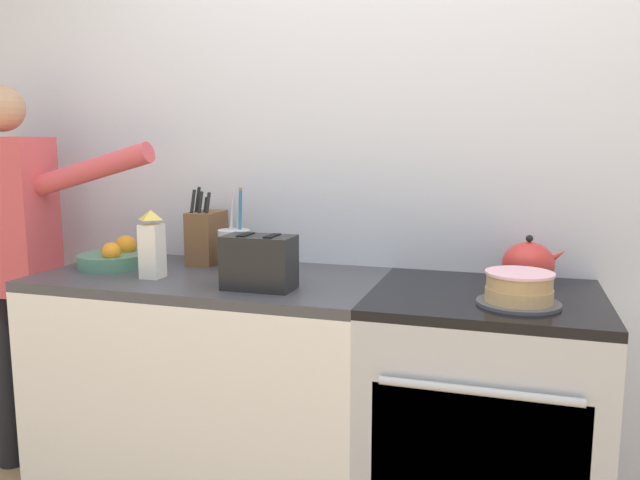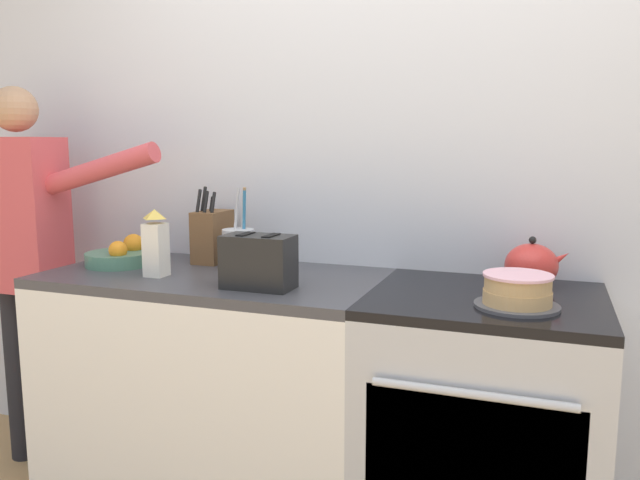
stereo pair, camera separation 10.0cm
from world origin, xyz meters
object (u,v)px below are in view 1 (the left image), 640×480
(stove_range, at_px, (481,429))
(layer_cake, at_px, (519,289))
(tea_kettle, at_px, (529,264))
(toaster, at_px, (259,262))
(utensil_crock, at_px, (235,248))
(knife_block, at_px, (207,237))
(fruit_bowl, at_px, (114,258))
(milk_carton, at_px, (152,246))
(person_baker, at_px, (13,248))

(stove_range, relative_size, layer_cake, 3.74)
(stove_range, height_order, tea_kettle, tea_kettle)
(tea_kettle, relative_size, toaster, 0.85)
(tea_kettle, distance_m, utensil_crock, 1.05)
(knife_block, relative_size, fruit_bowl, 1.18)
(layer_cake, xyz_separation_m, tea_kettle, (0.03, 0.29, 0.02))
(utensil_crock, xyz_separation_m, fruit_bowl, (-0.46, -0.10, -0.05))
(milk_carton, bearing_deg, toaster, -5.93)
(toaster, xyz_separation_m, person_baker, (-1.15, 0.18, -0.04))
(tea_kettle, relative_size, fruit_bowl, 0.82)
(milk_carton, bearing_deg, tea_kettle, 12.57)
(layer_cake, bearing_deg, knife_block, 164.98)
(milk_carton, relative_size, person_baker, 0.15)
(stove_range, xyz_separation_m, layer_cake, (0.09, -0.11, 0.50))
(knife_block, bearing_deg, layer_cake, -15.02)
(fruit_bowl, bearing_deg, milk_carton, -26.69)
(layer_cake, bearing_deg, stove_range, 130.00)
(utensil_crock, bearing_deg, fruit_bowl, -167.52)
(fruit_bowl, relative_size, toaster, 1.04)
(stove_range, bearing_deg, utensil_crock, 172.55)
(stove_range, height_order, person_baker, person_baker)
(stove_range, relative_size, tea_kettle, 4.35)
(stove_range, height_order, knife_block, knife_block)
(layer_cake, bearing_deg, utensil_crock, 167.04)
(knife_block, xyz_separation_m, toaster, (0.37, -0.35, -0.02))
(milk_carton, bearing_deg, layer_cake, -0.32)
(layer_cake, relative_size, person_baker, 0.15)
(layer_cake, xyz_separation_m, person_baker, (-1.95, 0.14, 0.00))
(knife_block, distance_m, utensil_crock, 0.18)
(fruit_bowl, xyz_separation_m, toaster, (0.67, -0.17, 0.05))
(tea_kettle, xyz_separation_m, knife_block, (-1.20, 0.03, 0.03))
(tea_kettle, distance_m, milk_carton, 1.28)
(tea_kettle, relative_size, knife_block, 0.69)
(stove_range, distance_m, person_baker, 1.93)
(toaster, bearing_deg, tea_kettle, 21.24)
(person_baker, bearing_deg, milk_carton, -4.98)
(utensil_crock, height_order, milk_carton, utensil_crock)
(layer_cake, distance_m, person_baker, 1.96)
(layer_cake, height_order, knife_block, knife_block)
(layer_cake, xyz_separation_m, milk_carton, (-1.22, 0.01, 0.07))
(tea_kettle, bearing_deg, milk_carton, -167.43)
(layer_cake, bearing_deg, person_baker, 175.81)
(knife_block, xyz_separation_m, utensil_crock, (0.16, -0.08, -0.02))
(tea_kettle, xyz_separation_m, fruit_bowl, (-1.50, -0.15, -0.04))
(stove_range, xyz_separation_m, utensil_crock, (-0.92, 0.12, 0.53))
(layer_cake, xyz_separation_m, fruit_bowl, (-1.47, 0.13, -0.01))
(fruit_bowl, bearing_deg, knife_block, 31.19)
(milk_carton, bearing_deg, stove_range, 5.40)
(stove_range, bearing_deg, knife_block, 169.42)
(fruit_bowl, xyz_separation_m, milk_carton, (0.25, -0.13, 0.08))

